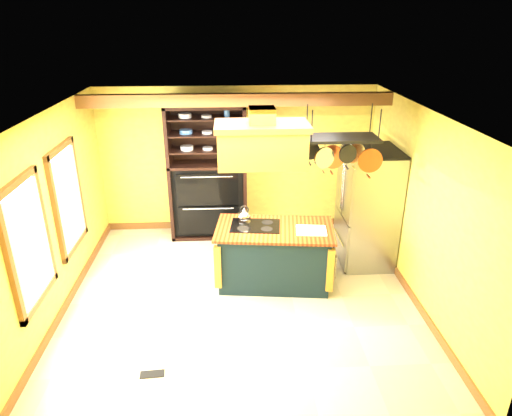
{
  "coord_description": "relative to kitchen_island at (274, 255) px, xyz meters",
  "views": [
    {
      "loc": [
        -0.11,
        -5.63,
        3.84
      ],
      "look_at": [
        0.23,
        0.3,
        1.31
      ],
      "focal_mm": 32.0,
      "sensor_mm": 36.0,
      "label": 1
    }
  ],
  "objects": [
    {
      "name": "floor",
      "position": [
        -0.51,
        -0.46,
        -0.47
      ],
      "size": [
        5.0,
        5.0,
        0.0
      ],
      "primitive_type": "plane",
      "color": "beige",
      "rests_on": "ground"
    },
    {
      "name": "ceiling",
      "position": [
        -0.51,
        -0.46,
        2.23
      ],
      "size": [
        5.0,
        5.0,
        0.0
      ],
      "primitive_type": "plane",
      "rotation": [
        3.14,
        0.0,
        0.0
      ],
      "color": "white",
      "rests_on": "wall_back"
    },
    {
      "name": "wall_back",
      "position": [
        -0.51,
        2.04,
        0.88
      ],
      "size": [
        5.0,
        0.02,
        2.7
      ],
      "primitive_type": "cube",
      "color": "#E1D052",
      "rests_on": "floor"
    },
    {
      "name": "wall_front",
      "position": [
        -0.51,
        -2.96,
        0.88
      ],
      "size": [
        5.0,
        0.02,
        2.7
      ],
      "primitive_type": "cube",
      "color": "#E1D052",
      "rests_on": "floor"
    },
    {
      "name": "wall_left",
      "position": [
        -3.01,
        -0.46,
        0.88
      ],
      "size": [
        0.02,
        5.0,
        2.7
      ],
      "primitive_type": "cube",
      "color": "#E1D052",
      "rests_on": "floor"
    },
    {
      "name": "wall_right",
      "position": [
        1.99,
        -0.46,
        0.88
      ],
      "size": [
        0.02,
        5.0,
        2.7
      ],
      "primitive_type": "cube",
      "color": "#E1D052",
      "rests_on": "floor"
    },
    {
      "name": "ceiling_beam",
      "position": [
        -0.51,
        1.24,
        2.12
      ],
      "size": [
        5.0,
        0.15,
        0.2
      ],
      "primitive_type": "cube",
      "color": "brown",
      "rests_on": "ceiling"
    },
    {
      "name": "window_near",
      "position": [
        -2.98,
        -1.26,
        0.93
      ],
      "size": [
        0.06,
        1.06,
        1.56
      ],
      "color": "brown",
      "rests_on": "wall_left"
    },
    {
      "name": "window_far",
      "position": [
        -2.98,
        0.14,
        0.93
      ],
      "size": [
        0.06,
        1.06,
        1.56
      ],
      "color": "brown",
      "rests_on": "wall_left"
    },
    {
      "name": "kitchen_island",
      "position": [
        0.0,
        0.0,
        0.0
      ],
      "size": [
        1.85,
        1.16,
        1.11
      ],
      "rotation": [
        0.0,
        0.0,
        -0.11
      ],
      "color": "black",
      "rests_on": "floor"
    },
    {
      "name": "range_hood",
      "position": [
        -0.2,
        -0.0,
        1.76
      ],
      "size": [
        1.28,
        0.72,
        0.8
      ],
      "color": "gold",
      "rests_on": "ceiling"
    },
    {
      "name": "pot_rack",
      "position": [
        0.92,
        -0.0,
        1.68
      ],
      "size": [
        1.11,
        0.5,
        0.9
      ],
      "color": "black",
      "rests_on": "ceiling"
    },
    {
      "name": "refrigerator",
      "position": [
        1.56,
        0.59,
        0.45
      ],
      "size": [
        0.82,
        0.97,
        1.9
      ],
      "color": "gray",
      "rests_on": "floor"
    },
    {
      "name": "hutch",
      "position": [
        -1.05,
        1.78,
        0.46
      ],
      "size": [
        1.38,
        0.63,
        2.45
      ],
      "color": "black",
      "rests_on": "floor"
    },
    {
      "name": "floor_register",
      "position": [
        -1.59,
        -1.92,
        -0.46
      ],
      "size": [
        0.29,
        0.14,
        0.01
      ],
      "primitive_type": "cube",
      "rotation": [
        0.0,
        0.0,
        0.07
      ],
      "color": "black",
      "rests_on": "floor"
    }
  ]
}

